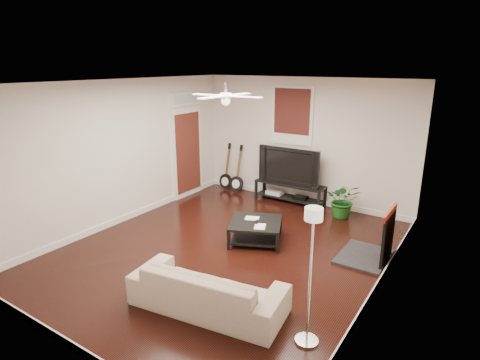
% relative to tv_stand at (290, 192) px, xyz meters
% --- Properties ---
extents(room, '(5.01, 6.01, 2.81)m').
position_rel_tv_stand_xyz_m(room, '(0.19, -2.78, 1.17)').
color(room, black).
rests_on(room, ground).
extents(brick_accent, '(0.02, 2.20, 2.80)m').
position_rel_tv_stand_xyz_m(brick_accent, '(2.68, -1.78, 1.17)').
color(brick_accent, '#A44535').
rests_on(brick_accent, floor).
extents(fireplace, '(0.80, 1.10, 0.92)m').
position_rel_tv_stand_xyz_m(fireplace, '(2.39, -1.78, 0.23)').
color(fireplace, black).
rests_on(fireplace, floor).
extents(window_back, '(1.00, 0.06, 1.30)m').
position_rel_tv_stand_xyz_m(window_back, '(-0.11, 0.19, 1.72)').
color(window_back, '#360F0E').
rests_on(window_back, wall_back).
extents(door_left, '(0.08, 1.00, 2.50)m').
position_rel_tv_stand_xyz_m(door_left, '(-2.27, -0.88, 1.02)').
color(door_left, white).
rests_on(door_left, wall_left).
extents(tv_stand, '(1.63, 0.43, 0.46)m').
position_rel_tv_stand_xyz_m(tv_stand, '(0.00, 0.00, 0.00)').
color(tv_stand, black).
rests_on(tv_stand, floor).
extents(tv, '(1.46, 0.19, 0.84)m').
position_rel_tv_stand_xyz_m(tv, '(0.00, 0.02, 0.65)').
color(tv, black).
rests_on(tv, tv_stand).
extents(coffee_table, '(1.17, 1.17, 0.37)m').
position_rel_tv_stand_xyz_m(coffee_table, '(0.42, -2.21, -0.04)').
color(coffee_table, black).
rests_on(coffee_table, floor).
extents(sofa, '(2.12, 1.07, 0.59)m').
position_rel_tv_stand_xyz_m(sofa, '(0.96, -4.31, 0.07)').
color(sofa, tan).
rests_on(sofa, floor).
extents(floor_lamp, '(0.31, 0.31, 1.66)m').
position_rel_tv_stand_xyz_m(floor_lamp, '(2.31, -4.21, 0.60)').
color(floor_lamp, silver).
rests_on(floor_lamp, floor).
extents(potted_plant, '(0.83, 0.77, 0.75)m').
position_rel_tv_stand_xyz_m(potted_plant, '(1.34, -0.25, 0.15)').
color(potted_plant, '#175118').
rests_on(potted_plant, floor).
extents(guitar_left, '(0.39, 0.29, 1.19)m').
position_rel_tv_stand_xyz_m(guitar_left, '(-1.78, -0.03, 0.37)').
color(guitar_left, black).
rests_on(guitar_left, floor).
extents(guitar_right, '(0.37, 0.27, 1.19)m').
position_rel_tv_stand_xyz_m(guitar_right, '(-1.43, -0.06, 0.37)').
color(guitar_right, black).
rests_on(guitar_right, floor).
extents(ceiling_fan, '(1.24, 1.24, 0.32)m').
position_rel_tv_stand_xyz_m(ceiling_fan, '(0.19, -2.78, 2.37)').
color(ceiling_fan, white).
rests_on(ceiling_fan, ceiling).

